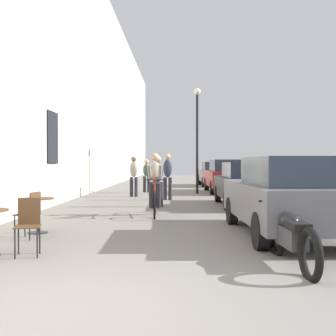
# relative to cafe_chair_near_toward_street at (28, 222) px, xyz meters

# --- Properties ---
(ground_plane) EXTENTS (88.00, 88.00, 0.00)m
(ground_plane) POSITION_rel_cafe_chair_near_toward_street_xyz_m (1.41, -2.38, -0.52)
(ground_plane) COLOR slate
(building_facade_left) EXTENTS (0.54, 68.00, 11.13)m
(building_facade_left) POSITION_rel_cafe_chair_near_toward_street_xyz_m (-2.04, 11.62, 5.05)
(building_facade_left) COLOR #B7AD99
(building_facade_left) RESTS_ON ground_plane
(cafe_chair_near_toward_street) EXTENTS (0.45, 0.45, 0.89)m
(cafe_chair_near_toward_street) POSITION_rel_cafe_chair_near_toward_street_xyz_m (0.00, 0.00, 0.00)
(cafe_chair_near_toward_street) COLOR black
(cafe_chair_near_toward_street) RESTS_ON ground_plane
(cafe_table_mid) EXTENTS (0.64, 0.64, 0.72)m
(cafe_table_mid) POSITION_rel_cafe_chair_near_toward_street_xyz_m (-0.54, 2.05, 0.00)
(cafe_table_mid) COLOR black
(cafe_table_mid) RESTS_ON ground_plane
(cafe_chair_mid_toward_street) EXTENTS (0.46, 0.46, 0.89)m
(cafe_chair_mid_toward_street) POSITION_rel_cafe_chair_near_toward_street_xyz_m (-0.46, 1.41, 0.00)
(cafe_chair_mid_toward_street) COLOR black
(cafe_chair_mid_toward_street) RESTS_ON ground_plane
(cyclist_on_bicycle) EXTENTS (0.52, 1.76, 1.74)m
(cyclist_on_bicycle) POSITION_rel_cafe_chair_near_toward_street_xyz_m (1.70, 4.92, 0.29)
(cyclist_on_bicycle) COLOR black
(cyclist_on_bicycle) RESTS_ON ground_plane
(pedestrian_near) EXTENTS (0.36, 0.27, 1.66)m
(pedestrian_near) POSITION_rel_cafe_chair_near_toward_street_xyz_m (1.67, 7.15, 0.42)
(pedestrian_near) COLOR #26262D
(pedestrian_near) RESTS_ON ground_plane
(pedestrian_mid) EXTENTS (0.35, 0.25, 1.77)m
(pedestrian_mid) POSITION_rel_cafe_chair_near_toward_street_xyz_m (1.93, 9.62, 0.48)
(pedestrian_mid) COLOR #26262D
(pedestrian_mid) RESTS_ON ground_plane
(pedestrian_far) EXTENTS (0.35, 0.26, 1.69)m
(pedestrian_far) POSITION_rel_cafe_chair_near_toward_street_xyz_m (0.46, 11.15, 0.44)
(pedestrian_far) COLOR #26262D
(pedestrian_far) RESTS_ON ground_plane
(pedestrian_furthest) EXTENTS (0.35, 0.26, 1.59)m
(pedestrian_furthest) POSITION_rel_cafe_chair_near_toward_street_xyz_m (0.80, 13.75, 0.38)
(pedestrian_furthest) COLOR #26262D
(pedestrian_furthest) RESTS_ON ground_plane
(street_lamp) EXTENTS (0.32, 0.32, 4.90)m
(street_lamp) POSITION_rel_cafe_chair_near_toward_street_xyz_m (3.21, 13.05, 2.59)
(street_lamp) COLOR black
(street_lamp) RESTS_ON ground_plane
(parked_car_nearest) EXTENTS (1.98, 4.44, 1.56)m
(parked_car_nearest) POSITION_rel_cafe_chair_near_toward_street_xyz_m (4.49, 1.84, 0.29)
(parked_car_nearest) COLOR #595960
(parked_car_nearest) RESTS_ON ground_plane
(parked_car_second) EXTENTS (1.78, 4.11, 1.45)m
(parked_car_second) POSITION_rel_cafe_chair_near_toward_street_xyz_m (4.58, 7.42, 0.24)
(parked_car_second) COLOR black
(parked_car_second) RESTS_ON ground_plane
(parked_car_third) EXTENTS (1.96, 4.47, 1.57)m
(parked_car_third) POSITION_rel_cafe_chair_near_toward_street_xyz_m (4.67, 13.64, 0.30)
(parked_car_third) COLOR maroon
(parked_car_third) RESTS_ON ground_plane
(parked_car_fourth) EXTENTS (1.85, 4.19, 1.48)m
(parked_car_fourth) POSITION_rel_cafe_chair_near_toward_street_xyz_m (4.56, 19.19, 0.25)
(parked_car_fourth) COLOR #595960
(parked_car_fourth) RESTS_ON ground_plane
(parked_motorcycle) EXTENTS (0.62, 2.15, 0.92)m
(parked_motorcycle) POSITION_rel_cafe_chair_near_toward_street_xyz_m (3.94, -0.55, -0.11)
(parked_motorcycle) COLOR black
(parked_motorcycle) RESTS_ON ground_plane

